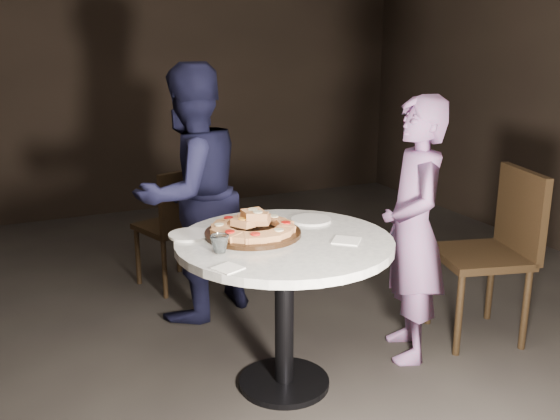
% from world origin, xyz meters
% --- Properties ---
extents(floor, '(7.00, 7.00, 0.00)m').
position_xyz_m(floor, '(0.00, 0.00, 0.00)').
color(floor, black).
rests_on(floor, ground).
extents(table, '(1.25, 1.25, 0.78)m').
position_xyz_m(table, '(0.08, -0.09, 0.64)').
color(table, black).
rests_on(table, ground).
extents(serving_board, '(0.60, 0.60, 0.02)m').
position_xyz_m(serving_board, '(-0.03, 0.02, 0.79)').
color(serving_board, black).
rests_on(serving_board, table).
extents(focaccia_pile, '(0.42, 0.41, 0.11)m').
position_xyz_m(focaccia_pile, '(-0.03, 0.03, 0.83)').
color(focaccia_pile, '#C27E4B').
rests_on(focaccia_pile, serving_board).
extents(plate_left, '(0.26, 0.26, 0.01)m').
position_xyz_m(plate_left, '(-0.31, 0.14, 0.79)').
color(plate_left, white).
rests_on(plate_left, table).
extents(plate_right, '(0.24, 0.24, 0.01)m').
position_xyz_m(plate_right, '(0.33, 0.12, 0.79)').
color(plate_right, white).
rests_on(plate_right, table).
extents(water_glass, '(0.09, 0.09, 0.08)m').
position_xyz_m(water_glass, '(-0.26, -0.14, 0.82)').
color(water_glass, silver).
rests_on(water_glass, table).
extents(napkin_near, '(0.14, 0.14, 0.01)m').
position_xyz_m(napkin_near, '(-0.30, -0.35, 0.78)').
color(napkin_near, white).
rests_on(napkin_near, table).
extents(napkin_far, '(0.17, 0.17, 0.01)m').
position_xyz_m(napkin_far, '(0.33, -0.24, 0.78)').
color(napkin_far, white).
rests_on(napkin_far, table).
extents(chair_far, '(0.51, 0.52, 0.86)m').
position_xyz_m(chair_far, '(-0.04, 1.36, 0.49)').
color(chair_far, black).
rests_on(chair_far, ground).
extents(chair_right, '(0.59, 0.57, 0.99)m').
position_xyz_m(chair_right, '(1.42, -0.10, 0.57)').
color(chair_right, black).
rests_on(chair_right, ground).
extents(diner_navy, '(0.93, 0.84, 1.57)m').
position_xyz_m(diner_navy, '(-0.07, 0.92, 0.78)').
color(diner_navy, black).
rests_on(diner_navy, ground).
extents(diner_teal, '(0.51, 0.61, 1.43)m').
position_xyz_m(diner_teal, '(0.85, -0.07, 0.71)').
color(diner_teal, slate).
rests_on(diner_teal, ground).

